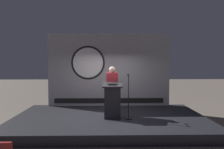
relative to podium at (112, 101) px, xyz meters
name	(u,v)px	position (x,y,z in m)	size (l,w,h in m)	color
ground_plane	(110,125)	(-0.08, 0.26, -0.87)	(40.00, 40.00, 0.00)	#6B6056
stage_platform	(110,120)	(-0.08, 0.26, -0.72)	(6.40, 4.00, 0.30)	black
banner_display	(108,70)	(-0.12, 2.11, 0.93)	(5.06, 0.12, 3.00)	#9E9EA3
podium	(112,101)	(0.00, 0.00, 0.00)	(0.64, 0.50, 1.17)	#26262B
speaker_person	(112,90)	(0.01, 0.48, 0.29)	(0.40, 0.26, 1.68)	black
microphone_stand	(128,103)	(0.51, -0.11, -0.07)	(0.24, 0.46, 1.46)	black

